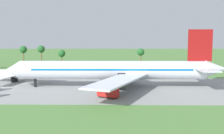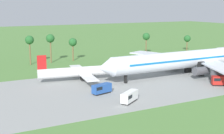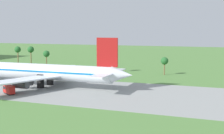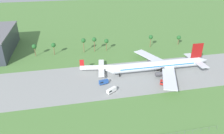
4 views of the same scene
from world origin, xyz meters
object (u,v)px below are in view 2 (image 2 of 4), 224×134
object	(u,v)px
jet_airliner	(192,59)
baggage_tug	(129,97)
catering_van	(221,81)
fuel_truck	(101,89)
regional_aircraft	(82,72)

from	to	relation	value
jet_airliner	baggage_tug	size ratio (longest dim) A/B	11.32
jet_airliner	catering_van	distance (m)	16.97
fuel_truck	baggage_tug	bearing A→B (deg)	-74.53
jet_airliner	regional_aircraft	world-z (taller)	jet_airliner
fuel_truck	catering_van	distance (m)	37.51
fuel_truck	jet_airliner	bearing A→B (deg)	10.65
regional_aircraft	jet_airliner	bearing A→B (deg)	-14.53
regional_aircraft	fuel_truck	distance (m)	17.23
catering_van	jet_airliner	bearing A→B (deg)	80.65
baggage_tug	catering_van	xyz separation A→B (m)	(33.58, 1.39, 0.09)
regional_aircraft	catering_van	world-z (taller)	regional_aircraft
baggage_tug	catering_van	world-z (taller)	catering_van
jet_airliner	fuel_truck	bearing A→B (deg)	-169.35
baggage_tug	fuel_truck	world-z (taller)	baggage_tug
regional_aircraft	baggage_tug	bearing A→B (deg)	-87.12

